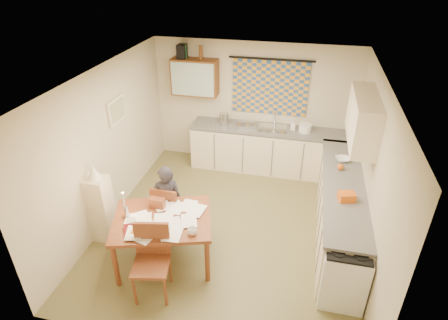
% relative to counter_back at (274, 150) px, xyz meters
% --- Properties ---
extents(floor, '(4.00, 4.50, 0.02)m').
position_rel_counter_back_xyz_m(floor, '(-0.49, -1.95, -0.46)').
color(floor, brown).
rests_on(floor, ground).
extents(ceiling, '(4.00, 4.50, 0.02)m').
position_rel_counter_back_xyz_m(ceiling, '(-0.49, -1.95, 2.06)').
color(ceiling, white).
rests_on(ceiling, floor).
extents(wall_back, '(4.00, 0.02, 2.50)m').
position_rel_counter_back_xyz_m(wall_back, '(-0.49, 0.31, 0.80)').
color(wall_back, beige).
rests_on(wall_back, floor).
extents(wall_front, '(4.00, 0.02, 2.50)m').
position_rel_counter_back_xyz_m(wall_front, '(-0.49, -4.21, 0.80)').
color(wall_front, beige).
rests_on(wall_front, floor).
extents(wall_left, '(0.02, 4.50, 2.50)m').
position_rel_counter_back_xyz_m(wall_left, '(-2.50, -1.95, 0.80)').
color(wall_left, beige).
rests_on(wall_left, floor).
extents(wall_right, '(0.02, 4.50, 2.50)m').
position_rel_counter_back_xyz_m(wall_right, '(1.52, -1.95, 0.80)').
color(wall_right, beige).
rests_on(wall_right, floor).
extents(window_blind, '(1.45, 0.03, 1.05)m').
position_rel_counter_back_xyz_m(window_blind, '(-0.19, 0.27, 1.20)').
color(window_blind, '#294D80').
rests_on(window_blind, wall_back).
extents(curtain_rod, '(1.60, 0.04, 0.04)m').
position_rel_counter_back_xyz_m(curtain_rod, '(-0.19, 0.25, 1.75)').
color(curtain_rod, black).
rests_on(curtain_rod, wall_back).
extents(wall_cabinet, '(0.90, 0.34, 0.70)m').
position_rel_counter_back_xyz_m(wall_cabinet, '(-1.64, 0.13, 1.35)').
color(wall_cabinet, '#582F11').
rests_on(wall_cabinet, wall_back).
extents(wall_cabinet_glass, '(0.84, 0.02, 0.64)m').
position_rel_counter_back_xyz_m(wall_cabinet_glass, '(-1.64, -0.04, 1.35)').
color(wall_cabinet_glass, '#99B2A5').
rests_on(wall_cabinet_glass, wall_back).
extents(upper_cabinet_right, '(0.34, 1.30, 0.70)m').
position_rel_counter_back_xyz_m(upper_cabinet_right, '(1.34, -1.40, 1.40)').
color(upper_cabinet_right, beige).
rests_on(upper_cabinet_right, wall_right).
extents(framed_print, '(0.04, 0.50, 0.40)m').
position_rel_counter_back_xyz_m(framed_print, '(-2.46, -1.55, 1.25)').
color(framed_print, beige).
rests_on(framed_print, wall_left).
extents(print_canvas, '(0.01, 0.42, 0.32)m').
position_rel_counter_back_xyz_m(print_canvas, '(-2.43, -1.55, 1.25)').
color(print_canvas, beige).
rests_on(print_canvas, wall_left).
extents(counter_back, '(3.30, 0.62, 0.92)m').
position_rel_counter_back_xyz_m(counter_back, '(0.00, 0.00, 0.00)').
color(counter_back, beige).
rests_on(counter_back, floor).
extents(counter_right, '(0.62, 2.95, 0.92)m').
position_rel_counter_back_xyz_m(counter_right, '(1.21, -1.70, -0.00)').
color(counter_right, beige).
rests_on(counter_right, floor).
extents(stove, '(0.55, 0.55, 0.86)m').
position_rel_counter_back_xyz_m(stove, '(1.21, -3.03, -0.02)').
color(stove, white).
rests_on(stove, floor).
extents(sink, '(0.55, 0.45, 0.10)m').
position_rel_counter_back_xyz_m(sink, '(-0.05, 0.00, 0.43)').
color(sink, silver).
rests_on(sink, counter_back).
extents(tap, '(0.03, 0.03, 0.28)m').
position_rel_counter_back_xyz_m(tap, '(-0.04, 0.18, 0.61)').
color(tap, silver).
rests_on(tap, counter_back).
extents(dish_rack, '(0.42, 0.39, 0.06)m').
position_rel_counter_back_xyz_m(dish_rack, '(-0.58, 0.00, 0.50)').
color(dish_rack, silver).
rests_on(dish_rack, counter_back).
extents(kettle, '(0.21, 0.21, 0.24)m').
position_rel_counter_back_xyz_m(kettle, '(-1.02, 0.00, 0.59)').
color(kettle, silver).
rests_on(kettle, counter_back).
extents(mixing_bowl, '(0.30, 0.30, 0.16)m').
position_rel_counter_back_xyz_m(mixing_bowl, '(0.56, 0.00, 0.55)').
color(mixing_bowl, white).
rests_on(mixing_bowl, counter_back).
extents(soap_bottle, '(0.11, 0.11, 0.19)m').
position_rel_counter_back_xyz_m(soap_bottle, '(0.32, 0.05, 0.56)').
color(soap_bottle, white).
rests_on(soap_bottle, counter_back).
extents(bowl, '(0.35, 0.35, 0.06)m').
position_rel_counter_back_xyz_m(bowl, '(1.21, -1.00, 0.50)').
color(bowl, white).
rests_on(bowl, counter_right).
extents(orange_bag, '(0.26, 0.21, 0.12)m').
position_rel_counter_back_xyz_m(orange_bag, '(1.21, -2.13, 0.53)').
color(orange_bag, '#DD5E11').
rests_on(orange_bag, counter_right).
extents(fruit_orange, '(0.10, 0.10, 0.10)m').
position_rel_counter_back_xyz_m(fruit_orange, '(1.16, -1.30, 0.52)').
color(fruit_orange, '#DD5E11').
rests_on(fruit_orange, counter_right).
extents(speaker, '(0.17, 0.20, 0.26)m').
position_rel_counter_back_xyz_m(speaker, '(-1.87, 0.13, 1.83)').
color(speaker, black).
rests_on(speaker, wall_cabinet).
extents(bottle_green, '(0.08, 0.08, 0.26)m').
position_rel_counter_back_xyz_m(bottle_green, '(-1.82, 0.13, 1.83)').
color(bottle_green, '#195926').
rests_on(bottle_green, wall_cabinet).
extents(bottle_brown, '(0.07, 0.07, 0.26)m').
position_rel_counter_back_xyz_m(bottle_brown, '(-1.50, 0.13, 1.83)').
color(bottle_brown, '#582F11').
rests_on(bottle_brown, wall_cabinet).
extents(dining_table, '(1.56, 1.35, 0.75)m').
position_rel_counter_back_xyz_m(dining_table, '(-1.24, -2.90, -0.07)').
color(dining_table, brown).
rests_on(dining_table, floor).
extents(chair_far, '(0.43, 0.43, 0.92)m').
position_rel_counter_back_xyz_m(chair_far, '(-1.36, -2.32, -0.17)').
color(chair_far, brown).
rests_on(chair_far, floor).
extents(chair_near, '(0.53, 0.53, 1.00)m').
position_rel_counter_back_xyz_m(chair_near, '(-1.17, -3.49, -0.14)').
color(chair_near, brown).
rests_on(chair_near, floor).
extents(person, '(0.68, 0.63, 1.26)m').
position_rel_counter_back_xyz_m(person, '(-1.36, -2.37, 0.18)').
color(person, black).
rests_on(person, floor).
extents(shelf_stand, '(0.32, 0.30, 1.09)m').
position_rel_counter_back_xyz_m(shelf_stand, '(-2.33, -2.65, 0.09)').
color(shelf_stand, beige).
rests_on(shelf_stand, floor).
extents(lampshade, '(0.20, 0.20, 0.22)m').
position_rel_counter_back_xyz_m(lampshade, '(-2.33, -2.65, 0.75)').
color(lampshade, beige).
rests_on(lampshade, shelf_stand).
extents(letter_rack, '(0.22, 0.11, 0.16)m').
position_rel_counter_back_xyz_m(letter_rack, '(-1.38, -2.68, 0.38)').
color(letter_rack, brown).
rests_on(letter_rack, dining_table).
extents(mug, '(0.17, 0.17, 0.10)m').
position_rel_counter_back_xyz_m(mug, '(-0.73, -3.11, 0.35)').
color(mug, white).
rests_on(mug, dining_table).
extents(magazine, '(0.45, 0.46, 0.03)m').
position_rel_counter_back_xyz_m(magazine, '(-1.61, -3.28, 0.31)').
color(magazine, '#760506').
rests_on(magazine, dining_table).
extents(book, '(0.22, 0.29, 0.02)m').
position_rel_counter_back_xyz_m(book, '(-1.61, -3.10, 0.31)').
color(book, '#DD5E11').
rests_on(book, dining_table).
extents(orange_box, '(0.12, 0.08, 0.04)m').
position_rel_counter_back_xyz_m(orange_box, '(-1.45, -3.26, 0.32)').
color(orange_box, '#DD5E11').
rests_on(orange_box, dining_table).
extents(eyeglasses, '(0.13, 0.06, 0.02)m').
position_rel_counter_back_xyz_m(eyeglasses, '(-0.98, -3.12, 0.31)').
color(eyeglasses, black).
rests_on(eyeglasses, dining_table).
extents(candle_holder, '(0.07, 0.07, 0.18)m').
position_rel_counter_back_xyz_m(candle_holder, '(-1.71, -2.98, 0.39)').
color(candle_holder, silver).
rests_on(candle_holder, dining_table).
extents(candle, '(0.03, 0.03, 0.22)m').
position_rel_counter_back_xyz_m(candle, '(-1.73, -2.97, 0.59)').
color(candle, white).
rests_on(candle, dining_table).
extents(candle_flame, '(0.02, 0.02, 0.02)m').
position_rel_counter_back_xyz_m(candle_flame, '(-1.71, -2.99, 0.71)').
color(candle_flame, '#FFCC66').
rests_on(candle_flame, dining_table).
extents(papers, '(1.05, 1.08, 0.03)m').
position_rel_counter_back_xyz_m(papers, '(-1.18, -2.94, 0.31)').
color(papers, white).
rests_on(papers, dining_table).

